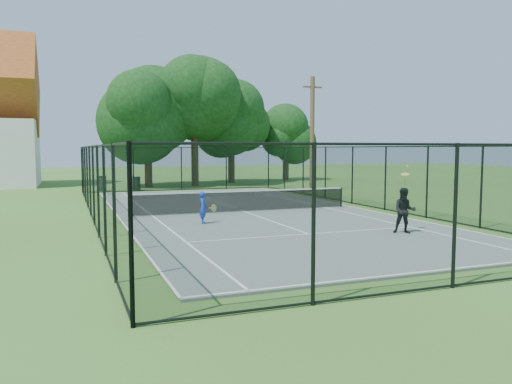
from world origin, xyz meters
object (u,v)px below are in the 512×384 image
object	(u,v)px
tennis_net	(244,200)
player_black	(405,211)
player_blue	(203,208)
trash_bin_right	(136,183)
utility_pole	(312,134)
trash_bin_left	(102,183)

from	to	relation	value
tennis_net	player_black	world-z (taller)	player_black
player_blue	player_black	xyz separation A→B (m)	(5.71, -4.50, 0.16)
trash_bin_right	utility_pole	size ratio (longest dim) A/B	0.12
trash_bin_right	trash_bin_left	bearing A→B (deg)	173.86
trash_bin_left	utility_pole	bearing A→B (deg)	-21.99
trash_bin_left	trash_bin_right	distance (m)	2.26
player_blue	trash_bin_right	bearing A→B (deg)	90.99
trash_bin_right	player_black	xyz separation A→B (m)	(6.00, -21.46, 0.35)
trash_bin_left	player_black	distance (m)	23.22
trash_bin_left	utility_pole	distance (m)	14.62
trash_bin_left	trash_bin_right	xyz separation A→B (m)	(2.25, -0.24, -0.04)
tennis_net	player_blue	distance (m)	3.90
trash_bin_right	player_blue	distance (m)	16.96
tennis_net	player_blue	world-z (taller)	player_blue
utility_pole	player_black	world-z (taller)	utility_pole
tennis_net	trash_bin_left	xyz separation A→B (m)	(-5.18, 14.33, -0.06)
tennis_net	utility_pole	size ratio (longest dim) A/B	1.32
tennis_net	player_blue	size ratio (longest dim) A/B	8.37
trash_bin_left	trash_bin_right	size ratio (longest dim) A/B	1.09
tennis_net	trash_bin_right	world-z (taller)	tennis_net
trash_bin_right	tennis_net	bearing A→B (deg)	-78.24
trash_bin_left	utility_pole	size ratio (longest dim) A/B	0.13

